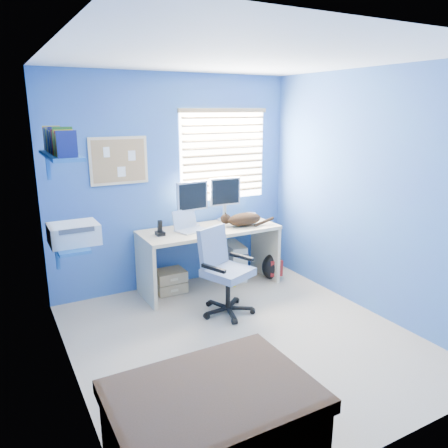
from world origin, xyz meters
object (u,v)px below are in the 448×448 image
laptop (191,222)px  office_chair (224,282)px  cat (245,219)px  tower_pc (234,261)px  desk (210,258)px

laptop → office_chair: size_ratio=0.36×
cat → office_chair: (-0.59, -0.58, -0.48)m
laptop → tower_pc: (0.65, 0.13, -0.62)m
tower_pc → office_chair: 0.99m
tower_pc → desk: bearing=-153.6°
cat → office_chair: office_chair is taller
office_chair → desk: bearing=76.3°
desk → tower_pc: desk is taller
cat → desk: bearing=-170.4°
desk → cat: bearing=-12.1°
laptop → cat: 0.67m
desk → office_chair: office_chair is taller
desk → laptop: 0.53m
cat → tower_pc: (-0.01, 0.22, -0.59)m
cat → tower_pc: size_ratio=0.96×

